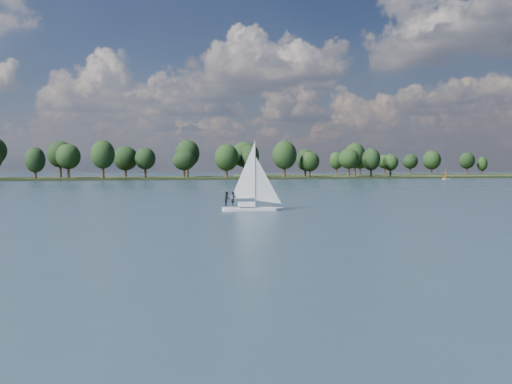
# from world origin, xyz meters

# --- Properties ---
(ground) EXTENTS (700.00, 700.00, 0.00)m
(ground) POSITION_xyz_m (0.00, 100.00, 0.00)
(ground) COLOR #233342
(ground) RESTS_ON ground
(far_shore) EXTENTS (660.00, 40.00, 1.50)m
(far_shore) POSITION_xyz_m (0.00, 212.00, 0.00)
(far_shore) COLOR black
(far_shore) RESTS_ON ground
(far_shore_back) EXTENTS (220.00, 30.00, 1.40)m
(far_shore_back) POSITION_xyz_m (160.00, 260.00, 0.00)
(far_shore_back) COLOR black
(far_shore_back) RESTS_ON ground
(sailboat) EXTENTS (6.16, 2.13, 7.97)m
(sailboat) POSITION_xyz_m (-0.95, 50.97, 2.23)
(sailboat) COLOR silver
(sailboat) RESTS_ON ground
(dinghy_orange) EXTENTS (2.86, 1.43, 4.39)m
(dinghy_orange) POSITION_xyz_m (109.53, 178.51, 1.04)
(dinghy_orange) COLOR silver
(dinghy_orange) RESTS_ON ground
(treeline) EXTENTS (562.46, 74.10, 18.58)m
(treeline) POSITION_xyz_m (-8.53, 208.54, 8.24)
(treeline) COLOR black
(treeline) RESTS_ON ground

